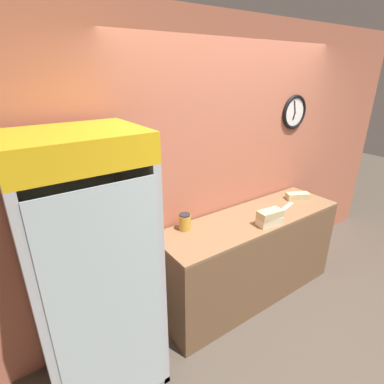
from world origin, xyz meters
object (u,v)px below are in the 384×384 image
at_px(beverage_cooler, 88,259).
at_px(condiment_jar, 185,222).
at_px(sandwich_stack_bottom, 269,221).
at_px(sandwich_stack_middle, 270,214).
at_px(sandwich_flat_left, 298,196).
at_px(chefs_knife, 283,209).

height_order(beverage_cooler, condiment_jar, beverage_cooler).
relative_size(sandwich_stack_bottom, sandwich_stack_middle, 1.01).
bearing_deg(sandwich_flat_left, chefs_knife, -165.32).
distance_m(sandwich_stack_middle, chefs_knife, 0.39).
distance_m(beverage_cooler, chefs_knife, 1.96).
xyz_separation_m(beverage_cooler, chefs_knife, (1.95, -0.06, -0.14)).
distance_m(sandwich_stack_middle, condiment_jar, 0.78).
distance_m(sandwich_flat_left, condiment_jar, 1.41).
height_order(sandwich_stack_middle, chefs_knife, sandwich_stack_middle).
bearing_deg(condiment_jar, chefs_knife, -12.83).
height_order(beverage_cooler, sandwich_stack_bottom, beverage_cooler).
relative_size(beverage_cooler, sandwich_stack_middle, 7.95).
xyz_separation_m(sandwich_stack_bottom, chefs_knife, (0.36, 0.13, -0.03)).
xyz_separation_m(chefs_knife, condiment_jar, (-1.05, 0.24, 0.07)).
bearing_deg(sandwich_stack_bottom, chefs_knife, 20.08).
relative_size(beverage_cooler, sandwich_flat_left, 7.28).
height_order(sandwich_stack_bottom, sandwich_flat_left, sandwich_stack_bottom).
bearing_deg(condiment_jar, sandwich_stack_bottom, -28.23).
height_order(sandwich_stack_bottom, chefs_knife, sandwich_stack_bottom).
xyz_separation_m(sandwich_flat_left, condiment_jar, (-1.40, 0.14, 0.04)).
distance_m(chefs_knife, condiment_jar, 1.08).
distance_m(sandwich_stack_bottom, chefs_knife, 0.38).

